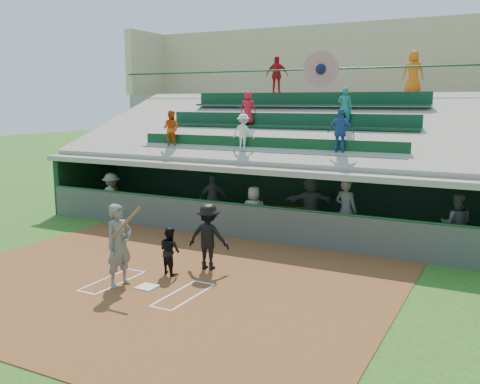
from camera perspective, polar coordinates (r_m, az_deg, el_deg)
The scene contains 21 objects.
ground at distance 12.83m, azimuth -9.89°, elevation -10.10°, with size 100.00×100.00×0.00m, color #265919.
dirt_slab at distance 13.21m, azimuth -8.57°, elevation -9.43°, with size 11.00×9.00×0.02m, color brown.
home_plate at distance 12.82m, azimuth -9.90°, elevation -9.95°, with size 0.43×0.43×0.03m, color silver.
batters_box_chalk at distance 12.83m, azimuth -9.89°, elevation -10.00°, with size 2.65×1.85×0.01m.
dugout_floor at distance 18.42m, azimuth 2.92°, elevation -3.79°, with size 16.00×3.50×0.04m, color gray.
concourse_slab at distance 24.30m, azimuth 9.60°, elevation 4.81°, with size 20.00×3.00×4.60m, color gray.
grandstand at distance 21.49m, azimuth 7.14°, elevation 4.15°, with size 20.40×10.40×7.80m.
batter_at_plate at distance 12.80m, azimuth -12.77°, elevation -5.54°, with size 0.92×0.81×1.95m.
catcher at distance 13.55m, azimuth -7.50°, elevation -6.22°, with size 0.58×0.45×1.20m, color black.
home_umpire at distance 13.80m, azimuth -3.39°, elevation -4.77°, with size 1.10×0.63×1.70m, color black.
dugout_bench at distance 19.68m, azimuth 4.09°, elevation -2.13°, with size 16.43×0.49×0.49m, color olive.
white_table at distance 20.95m, azimuth -13.36°, elevation -1.35°, with size 0.81×0.61×0.71m, color silver.
water_cooler at distance 20.80m, azimuth -13.42°, elevation 0.07°, with size 0.36×0.36×0.36m, color #DB480C.
dugout_player_a at distance 19.90m, azimuth -13.52°, elevation -0.47°, with size 1.10×0.63×1.71m, color #555853.
dugout_player_b at distance 19.11m, azimuth -2.88°, elevation -0.69°, with size 0.97×0.41×1.66m, color #535550.
dugout_player_c at distance 16.87m, azimuth 1.49°, elevation -2.13°, with size 0.80×0.52×1.64m, color #61645E.
dugout_player_d at distance 17.97m, azimuth 7.57°, elevation -1.13°, with size 1.71×0.55×1.85m, color #5E615B.
dugout_player_e at distance 16.54m, azimuth 11.22°, elevation -1.96°, with size 0.72×0.47×1.97m, color #61635E.
dugout_player_f at distance 16.17m, azimuth 22.05°, elevation -3.19°, with size 0.84×0.66×1.73m, color #52544F.
concourse_staff_a at distance 24.09m, azimuth 3.97°, elevation 12.33°, with size 0.97×0.40×1.65m, color #AD131B.
concourse_staff_b at distance 22.84m, azimuth 18.00°, elevation 12.07°, with size 0.82×0.54×1.68m, color orange.
Camera 1 is at (7.40, -9.56, 4.32)m, focal length 40.00 mm.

